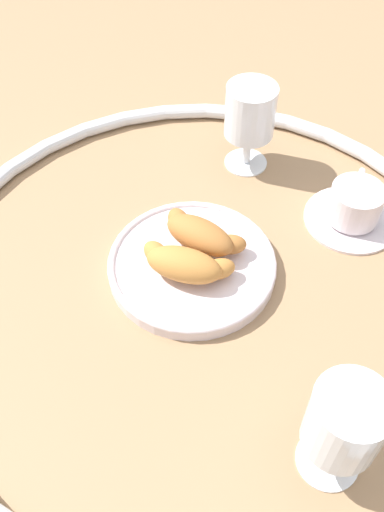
% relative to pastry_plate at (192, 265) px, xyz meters
% --- Properties ---
extents(ground_plane, '(2.20, 2.20, 0.00)m').
position_rel_pastry_plate_xyz_m(ground_plane, '(0.02, -0.01, -0.01)').
color(ground_plane, '#997551').
extents(table_chrome_rim, '(0.75, 0.75, 0.02)m').
position_rel_pastry_plate_xyz_m(table_chrome_rim, '(0.02, -0.01, 0.00)').
color(table_chrome_rim, silver).
rests_on(table_chrome_rim, ground_plane).
extents(pastry_plate, '(0.23, 0.23, 0.02)m').
position_rel_pastry_plate_xyz_m(pastry_plate, '(0.00, 0.00, 0.00)').
color(pastry_plate, silver).
rests_on(pastry_plate, ground_plane).
extents(croissant_large, '(0.12, 0.10, 0.04)m').
position_rel_pastry_plate_xyz_m(croissant_large, '(0.01, -0.02, 0.03)').
color(croissant_large, '#BC7A38').
rests_on(croissant_large, pastry_plate).
extents(croissant_small, '(0.13, 0.08, 0.04)m').
position_rel_pastry_plate_xyz_m(croissant_small, '(-0.01, 0.03, 0.03)').
color(croissant_small, '#AD6B33').
rests_on(croissant_small, pastry_plate).
extents(coffee_cup_near, '(0.14, 0.14, 0.06)m').
position_rel_pastry_plate_xyz_m(coffee_cup_near, '(0.09, 0.23, 0.01)').
color(coffee_cup_near, silver).
rests_on(coffee_cup_near, ground_plane).
extents(juice_glass_left, '(0.08, 0.08, 0.14)m').
position_rel_pastry_plate_xyz_m(juice_glass_left, '(0.29, -0.07, 0.08)').
color(juice_glass_left, white).
rests_on(juice_glass_left, ground_plane).
extents(juice_glass_right, '(0.08, 0.08, 0.14)m').
position_rel_pastry_plate_xyz_m(juice_glass_right, '(-0.10, 0.21, 0.08)').
color(juice_glass_right, white).
rests_on(juice_glass_right, ground_plane).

